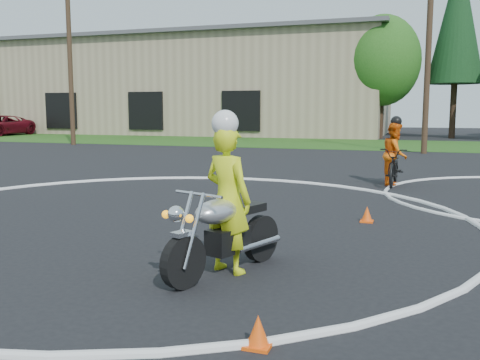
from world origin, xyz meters
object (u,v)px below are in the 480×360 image
(rider_primary_grp, at_px, (228,195))
(rider_second_grp, at_px, (395,161))
(primary_motorcycle, at_px, (223,232))
(pickup_grp, at_px, (1,126))

(rider_primary_grp, height_order, rider_second_grp, rider_primary_grp)
(primary_motorcycle, distance_m, rider_second_grp, 9.41)
(primary_motorcycle, distance_m, pickup_grp, 41.40)
(rider_primary_grp, xyz_separation_m, pickup_grp, (-29.89, 28.52, -0.21))
(rider_primary_grp, height_order, pickup_grp, rider_primary_grp)
(primary_motorcycle, relative_size, rider_primary_grp, 0.98)
(primary_motorcycle, bearing_deg, rider_second_grp, 100.51)
(rider_primary_grp, bearing_deg, pickup_grp, 157.25)
(rider_second_grp, relative_size, pickup_grp, 0.34)
(rider_primary_grp, xyz_separation_m, rider_second_grp, (1.69, 9.12, -0.34))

